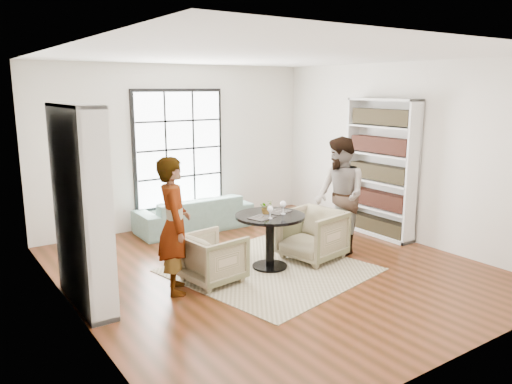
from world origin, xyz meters
TOP-DOWN VIEW (x-y plane):
  - ground at (0.00, 0.00)m, footprint 6.00×6.00m
  - room_shell at (0.00, 0.54)m, footprint 6.00×6.01m
  - rug at (-0.07, -0.06)m, footprint 2.88×2.88m
  - pedestal_table at (-0.01, 0.03)m, footprint 1.00×1.00m
  - sofa at (0.01, 2.45)m, footprint 2.13×0.85m
  - armchair_left at (-0.96, 0.03)m, footprint 0.82×0.81m
  - armchair_right at (0.74, -0.02)m, footprint 0.98×0.96m
  - person_left at (-1.51, 0.03)m, footprint 0.61×0.74m
  - person_right at (1.29, -0.02)m, footprint 0.92×1.06m
  - placemat_left at (-0.20, -0.03)m, footprint 0.40×0.34m
  - placemat_right at (0.19, 0.10)m, footprint 0.40×0.34m
  - cutlery_left at (-0.20, -0.03)m, footprint 0.19×0.25m
  - cutlery_right at (0.19, 0.10)m, footprint 0.19×0.25m
  - wine_glass_left at (-0.13, -0.14)m, footprint 0.08×0.08m
  - wine_glass_right at (0.16, -0.05)m, footprint 0.09×0.09m
  - flower_centerpiece at (-0.04, 0.10)m, footprint 0.19×0.17m

SIDE VIEW (x-z plane):
  - ground at x=0.00m, z-range 0.00..0.00m
  - rug at x=-0.07m, z-range 0.00..0.01m
  - sofa at x=0.01m, z-range 0.00..0.62m
  - armchair_left at x=-0.96m, z-range 0.00..0.67m
  - armchair_right at x=0.74m, z-range 0.00..0.77m
  - pedestal_table at x=-0.01m, z-range 0.18..0.98m
  - placemat_left at x=-0.20m, z-range 0.80..0.81m
  - placemat_right at x=0.19m, z-range 0.80..0.81m
  - cutlery_left at x=-0.20m, z-range 0.81..0.81m
  - cutlery_right at x=0.19m, z-range 0.81..0.81m
  - person_left at x=-1.51m, z-range 0.00..1.75m
  - flower_centerpiece at x=-0.04m, z-range 0.80..1.00m
  - person_right at x=1.29m, z-range 0.00..1.84m
  - wine_glass_left at x=-0.13m, z-range 0.84..1.02m
  - wine_glass_right at x=0.16m, z-range 0.84..1.04m
  - room_shell at x=0.00m, z-range -1.74..4.26m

